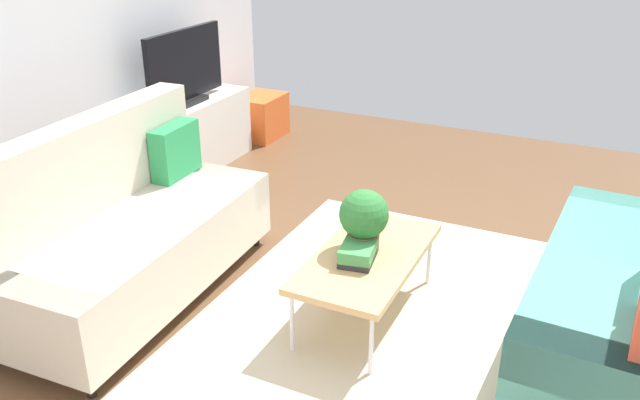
{
  "coord_description": "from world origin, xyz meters",
  "views": [
    {
      "loc": [
        -3.0,
        -1.05,
        2.27
      ],
      "look_at": [
        0.2,
        0.49,
        0.65
      ],
      "focal_mm": 36.97,
      "sensor_mm": 36.0,
      "label": 1
    }
  ],
  "objects_px": {
    "couch_beige": "(127,230)",
    "vase_0": "(138,111)",
    "table_book_0": "(358,258)",
    "storage_trunk": "(261,116)",
    "tv_console": "(189,137)",
    "tv": "(185,68)",
    "coffee_table": "(367,258)",
    "potted_plant": "(364,218)",
    "couch_green": "(640,283)",
    "bottle_0": "(171,98)",
    "vase_1": "(150,104)"
  },
  "relations": [
    {
      "from": "couch_beige",
      "to": "vase_0",
      "type": "xyz_separation_m",
      "value": [
        1.28,
        0.95,
        0.27
      ]
    },
    {
      "from": "table_book_0",
      "to": "storage_trunk",
      "type": "bearing_deg",
      "value": 39.49
    },
    {
      "from": "tv_console",
      "to": "tv",
      "type": "xyz_separation_m",
      "value": [
        0.0,
        -0.02,
        0.63
      ]
    },
    {
      "from": "tv",
      "to": "storage_trunk",
      "type": "height_order",
      "value": "tv"
    },
    {
      "from": "coffee_table",
      "to": "potted_plant",
      "type": "height_order",
      "value": "potted_plant"
    },
    {
      "from": "couch_green",
      "to": "tv_console",
      "type": "xyz_separation_m",
      "value": [
        1.19,
        3.74,
        -0.13
      ]
    },
    {
      "from": "couch_green",
      "to": "bottle_0",
      "type": "distance_m",
      "value": 3.83
    },
    {
      "from": "table_book_0",
      "to": "coffee_table",
      "type": "bearing_deg",
      "value": -10.17
    },
    {
      "from": "couch_green",
      "to": "potted_plant",
      "type": "relative_size",
      "value": 5.25
    },
    {
      "from": "potted_plant",
      "to": "bottle_0",
      "type": "height_order",
      "value": "bottle_0"
    },
    {
      "from": "couch_beige",
      "to": "vase_1",
      "type": "xyz_separation_m",
      "value": [
        1.44,
        0.95,
        0.29
      ]
    },
    {
      "from": "storage_trunk",
      "to": "bottle_0",
      "type": "xyz_separation_m",
      "value": [
        -1.35,
        0.06,
        0.53
      ]
    },
    {
      "from": "couch_beige",
      "to": "bottle_0",
      "type": "height_order",
      "value": "couch_beige"
    },
    {
      "from": "tv_console",
      "to": "storage_trunk",
      "type": "height_order",
      "value": "tv_console"
    },
    {
      "from": "couch_beige",
      "to": "tv",
      "type": "relative_size",
      "value": 1.94
    },
    {
      "from": "storage_trunk",
      "to": "couch_green",
      "type": "bearing_deg",
      "value": -122.2
    },
    {
      "from": "table_book_0",
      "to": "vase_0",
      "type": "relative_size",
      "value": 1.61
    },
    {
      "from": "tv",
      "to": "table_book_0",
      "type": "height_order",
      "value": "tv"
    },
    {
      "from": "coffee_table",
      "to": "bottle_0",
      "type": "height_order",
      "value": "bottle_0"
    },
    {
      "from": "couch_green",
      "to": "bottle_0",
      "type": "bearing_deg",
      "value": 78.16
    },
    {
      "from": "tv",
      "to": "vase_0",
      "type": "xyz_separation_m",
      "value": [
        -0.58,
        0.07,
        -0.24
      ]
    },
    {
      "from": "storage_trunk",
      "to": "table_book_0",
      "type": "relative_size",
      "value": 2.17
    },
    {
      "from": "couch_beige",
      "to": "vase_0",
      "type": "bearing_deg",
      "value": -146.01
    },
    {
      "from": "tv_console",
      "to": "table_book_0",
      "type": "xyz_separation_m",
      "value": [
        -1.58,
        -2.3,
        0.12
      ]
    },
    {
      "from": "storage_trunk",
      "to": "coffee_table",
      "type": "bearing_deg",
      "value": -139.19
    },
    {
      "from": "couch_beige",
      "to": "vase_1",
      "type": "distance_m",
      "value": 1.75
    },
    {
      "from": "potted_plant",
      "to": "tv",
      "type": "bearing_deg",
      "value": 57.62
    },
    {
      "from": "tv",
      "to": "bottle_0",
      "type": "height_order",
      "value": "tv"
    },
    {
      "from": "vase_1",
      "to": "bottle_0",
      "type": "xyz_separation_m",
      "value": [
        0.17,
        -0.09,
        0.02
      ]
    },
    {
      "from": "potted_plant",
      "to": "couch_green",
      "type": "bearing_deg",
      "value": -80.79
    },
    {
      "from": "couch_green",
      "to": "vase_0",
      "type": "xyz_separation_m",
      "value": [
        0.61,
        3.79,
        0.27
      ]
    },
    {
      "from": "coffee_table",
      "to": "vase_0",
      "type": "xyz_separation_m",
      "value": [
        0.89,
        2.37,
        0.32
      ]
    },
    {
      "from": "tv_console",
      "to": "bottle_0",
      "type": "relative_size",
      "value": 6.21
    },
    {
      "from": "tv",
      "to": "tv_console",
      "type": "bearing_deg",
      "value": 90.0
    },
    {
      "from": "couch_green",
      "to": "coffee_table",
      "type": "height_order",
      "value": "couch_green"
    },
    {
      "from": "tv",
      "to": "potted_plant",
      "type": "relative_size",
      "value": 2.72
    },
    {
      "from": "tv",
      "to": "table_book_0",
      "type": "relative_size",
      "value": 4.17
    },
    {
      "from": "storage_trunk",
      "to": "bottle_0",
      "type": "bearing_deg",
      "value": 177.46
    },
    {
      "from": "storage_trunk",
      "to": "potted_plant",
      "type": "xyz_separation_m",
      "value": [
        -2.53,
        -2.18,
        0.4
      ]
    },
    {
      "from": "couch_green",
      "to": "tv",
      "type": "height_order",
      "value": "tv"
    },
    {
      "from": "coffee_table",
      "to": "vase_0",
      "type": "bearing_deg",
      "value": 69.35
    },
    {
      "from": "vase_0",
      "to": "bottle_0",
      "type": "height_order",
      "value": "bottle_0"
    },
    {
      "from": "potted_plant",
      "to": "vase_1",
      "type": "bearing_deg",
      "value": 66.52
    },
    {
      "from": "coffee_table",
      "to": "tv",
      "type": "distance_m",
      "value": 2.79
    },
    {
      "from": "tv_console",
      "to": "table_book_0",
      "type": "height_order",
      "value": "tv_console"
    },
    {
      "from": "bottle_0",
      "to": "couch_green",
      "type": "bearing_deg",
      "value": -104.28
    },
    {
      "from": "potted_plant",
      "to": "tv_console",
      "type": "bearing_deg",
      "value": 57.85
    },
    {
      "from": "couch_green",
      "to": "storage_trunk",
      "type": "relative_size",
      "value": 3.72
    },
    {
      "from": "bottle_0",
      "to": "vase_1",
      "type": "bearing_deg",
      "value": 151.96
    },
    {
      "from": "vase_0",
      "to": "couch_green",
      "type": "bearing_deg",
      "value": -99.2
    }
  ]
}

